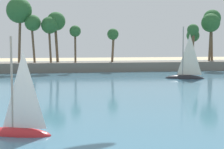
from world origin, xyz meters
TOP-DOWN VIEW (x-y plane):
  - sea at (0.00, 55.54)m, footprint 220.00×96.18m
  - palm_headland at (-1.24, 63.60)m, footprint 98.45×6.15m
  - sailboat_mid_bay at (19.00, 46.86)m, footprint 5.99×3.58m
  - sailboat_toward_headland at (-2.62, 17.02)m, footprint 4.38×2.61m

SIDE VIEW (x-z plane):
  - sea at x=0.00m, z-range 0.00..0.06m
  - sailboat_toward_headland at x=-2.62m, z-range -2.44..3.66m
  - sailboat_mid_bay at x=19.00m, z-range -3.36..4.98m
  - palm_headland at x=-1.24m, z-range -2.84..10.74m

